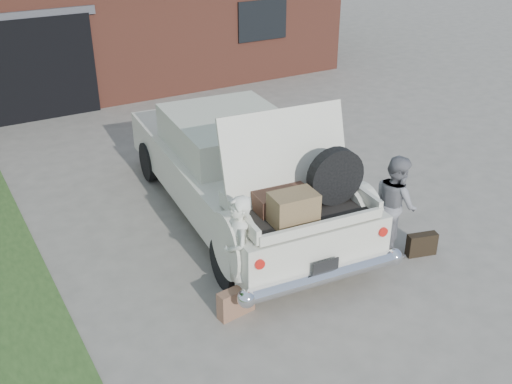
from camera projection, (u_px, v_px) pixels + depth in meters
ground at (279, 286)px, 7.73m from camera, size 90.00×90.00×0.00m
house at (85, 8)px, 16.24m from camera, size 12.80×7.80×3.30m
sedan at (239, 168)px, 9.12m from camera, size 2.51×5.45×2.16m
woman_left at (238, 253)px, 7.08m from camera, size 0.50×0.62×1.47m
woman_right at (395, 204)px, 8.23m from camera, size 0.70×0.81×1.42m
suitcase_left at (236, 302)px, 7.14m from camera, size 0.48×0.21×0.36m
suitcase_right at (422, 244)px, 8.32m from camera, size 0.44×0.24×0.33m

